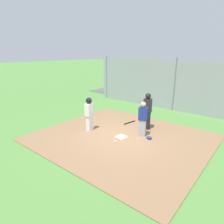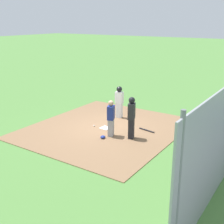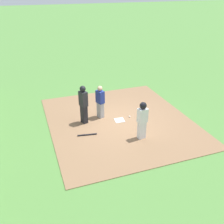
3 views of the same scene
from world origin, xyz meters
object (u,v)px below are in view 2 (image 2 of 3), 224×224
Objects in this scene: catcher at (111,118)px; baseball at (94,126)px; runner at (119,100)px; baseball_bat at (147,130)px; umpire at (131,117)px; catcher_mask at (103,137)px; home_plate at (105,128)px.

catcher is 21.41× the size of baseball.
baseball_bat is at bearing 58.63° from runner.
umpire is 1.11× the size of runner.
baseball is (0.94, 1.17, -0.02)m from catcher_mask.
catcher reaches higher than catcher_mask.
baseball is at bearing -41.94° from catcher.
catcher_mask is at bearing -113.01° from baseball_bat.
baseball_bat is at bearing -66.95° from home_plate.
home_plate is 0.24× the size of umpire.
baseball is (0.25, 2.15, -0.92)m from umpire.
catcher_mask is at bearing -150.18° from home_plate.
catcher is 2.54m from runner.
baseball is (-0.12, 0.57, 0.03)m from home_plate.
umpire is at bearing -96.60° from baseball.
umpire reaches higher than home_plate.
catcher is at bearing -15.63° from catcher_mask.
umpire reaches higher than baseball_bat.
umpire reaches higher than runner.
umpire is 1.46m from baseball_bat.
home_plate is at bearing -77.76° from baseball.
baseball is at bearing -150.05° from baseball_bat.
baseball is (0.51, 1.30, -0.78)m from catcher.
catcher_mask is 3.24× the size of baseball.
runner is at bearing 10.66° from home_plate.
runner is (2.32, 1.05, 0.10)m from catcher.
catcher reaches higher than baseball_bat.
catcher_mask is at bearing -128.61° from baseball.
runner is 2.03m from baseball.
baseball reaches higher than baseball_bat.
umpire is 24.32× the size of baseball.
runner reaches higher than baseball_bat.
catcher is 0.91m from umpire.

